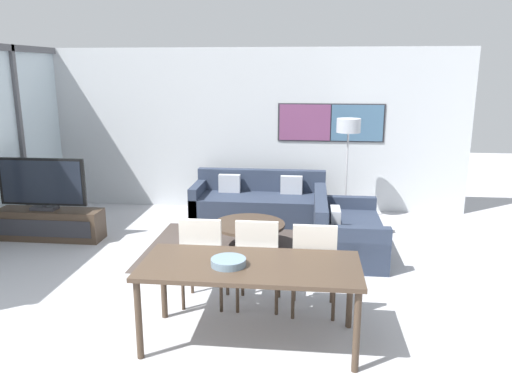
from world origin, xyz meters
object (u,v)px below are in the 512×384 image
(dining_table, at_px, (250,271))
(dining_chair_left, at_px, (203,258))
(sofa_side, at_px, (342,234))
(sofa_main, at_px, (260,203))
(floor_lamp, at_px, (348,133))
(coffee_table, at_px, (249,230))
(tv_console, at_px, (46,224))
(dining_chair_right, at_px, (314,265))
(television, at_px, (42,184))
(dining_chair_centre, at_px, (258,260))
(fruit_bowl, at_px, (228,262))

(dining_table, bearing_deg, dining_chair_left, 130.69)
(dining_chair_left, bearing_deg, sofa_side, 49.14)
(sofa_main, bearing_deg, dining_chair_left, -94.62)
(sofa_main, distance_m, floor_lamp, 1.84)
(sofa_main, bearing_deg, coffee_table, -90.00)
(sofa_main, relative_size, floor_lamp, 1.29)
(tv_console, height_order, dining_chair_right, dining_chair_right)
(sofa_side, bearing_deg, television, 88.73)
(sofa_main, xyz_separation_m, dining_chair_right, (0.88, -3.28, 0.27))
(dining_chair_right, xyz_separation_m, floor_lamp, (0.53, 3.29, 0.92))
(dining_chair_right, bearing_deg, sofa_side, 77.98)
(coffee_table, bearing_deg, dining_chair_centre, -80.03)
(sofa_side, xyz_separation_m, dining_chair_left, (-1.53, -1.77, 0.27))
(dining_chair_left, relative_size, floor_lamp, 0.59)
(sofa_side, relative_size, floor_lamp, 0.96)
(dining_table, distance_m, dining_chair_centre, 0.68)
(tv_console, relative_size, sofa_main, 0.77)
(dining_chair_right, height_order, floor_lamp, floor_lamp)
(dining_chair_left, bearing_deg, tv_console, 145.97)
(sofa_main, distance_m, dining_chair_centre, 3.24)
(coffee_table, xyz_separation_m, dining_table, (0.31, -2.42, 0.41))
(sofa_side, xyz_separation_m, dining_table, (-0.96, -2.43, 0.43))
(tv_console, xyz_separation_m, television, (-0.00, 0.00, 0.61))
(tv_console, xyz_separation_m, floor_lamp, (4.42, 1.36, 1.24))
(dining_chair_centre, bearing_deg, sofa_main, 95.51)
(dining_chair_right, bearing_deg, tv_console, 153.64)
(dining_chair_left, bearing_deg, television, 145.96)
(television, xyz_separation_m, sofa_main, (3.02, 1.35, -0.56))
(sofa_side, height_order, fruit_bowl, fruit_bowl)
(fruit_bowl, bearing_deg, tv_console, 140.57)
(dining_table, height_order, fruit_bowl, fruit_bowl)
(television, bearing_deg, tv_console, -90.00)
(tv_console, relative_size, coffee_table, 1.67)
(television, relative_size, coffee_table, 1.30)
(tv_console, distance_m, sofa_main, 3.30)
(sofa_main, relative_size, fruit_bowl, 7.01)
(tv_console, relative_size, dining_chair_left, 1.69)
(dining_chair_centre, distance_m, dining_chair_right, 0.57)
(sofa_side, relative_size, dining_chair_left, 1.64)
(sofa_main, height_order, fruit_bowl, fruit_bowl)
(dining_chair_right, bearing_deg, television, 153.63)
(dining_chair_right, bearing_deg, dining_chair_left, 176.57)
(dining_chair_centre, xyz_separation_m, floor_lamp, (1.10, 3.23, 0.92))
(dining_chair_centre, distance_m, floor_lamp, 3.53)
(sofa_side, height_order, dining_chair_right, dining_chair_right)
(tv_console, relative_size, sofa_side, 1.03)
(dining_chair_left, xyz_separation_m, dining_chair_right, (1.14, -0.07, 0.00))
(tv_console, relative_size, dining_table, 0.85)
(dining_table, distance_m, dining_chair_left, 0.89)
(coffee_table, bearing_deg, dining_table, -82.71)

